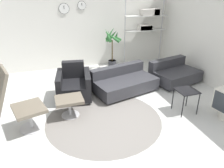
% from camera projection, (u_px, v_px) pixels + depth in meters
% --- Properties ---
extents(ground_plane, '(12.00, 12.00, 0.00)m').
position_uv_depth(ground_plane, '(112.00, 116.00, 4.41)').
color(ground_plane, silver).
extents(wall_back, '(12.00, 0.09, 2.80)m').
position_uv_depth(wall_back, '(79.00, 22.00, 6.57)').
color(wall_back, silver).
rests_on(wall_back, ground_plane).
extents(round_rug, '(2.26, 2.26, 0.01)m').
position_uv_depth(round_rug, '(104.00, 119.00, 4.30)').
color(round_rug, slate).
rests_on(round_rug, ground_plane).
extents(lounge_chair, '(1.03, 0.78, 1.32)m').
position_uv_depth(lounge_chair, '(6.00, 94.00, 3.56)').
color(lounge_chair, '#BCBCC1').
rests_on(lounge_chair, ground_plane).
extents(ottoman, '(0.54, 0.46, 0.39)m').
position_uv_depth(ottoman, '(69.00, 102.00, 4.31)').
color(ottoman, '#BCBCC1').
rests_on(ottoman, ground_plane).
extents(armchair_red, '(0.87, 0.94, 0.80)m').
position_uv_depth(armchair_red, '(74.00, 86.00, 5.02)').
color(armchair_red, silver).
rests_on(armchair_red, ground_plane).
extents(couch_low, '(1.66, 1.19, 0.58)m').
position_uv_depth(couch_low, '(124.00, 83.00, 5.38)').
color(couch_low, black).
rests_on(couch_low, ground_plane).
extents(couch_second, '(1.37, 1.11, 0.58)m').
position_uv_depth(couch_second, '(174.00, 74.00, 5.89)').
color(couch_second, black).
rests_on(couch_second, ground_plane).
extents(side_table, '(0.40, 0.40, 0.49)m').
position_uv_depth(side_table, '(186.00, 93.00, 4.40)').
color(side_table, black).
rests_on(side_table, ground_plane).
extents(potted_plant, '(0.58, 0.55, 1.28)m').
position_uv_depth(potted_plant, '(112.00, 47.00, 6.60)').
color(potted_plant, '#333338').
rests_on(potted_plant, ground_plane).
extents(shelf_unit, '(1.37, 0.28, 2.02)m').
position_uv_depth(shelf_unit, '(148.00, 20.00, 6.88)').
color(shelf_unit, '#BCBCC1').
rests_on(shelf_unit, ground_plane).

